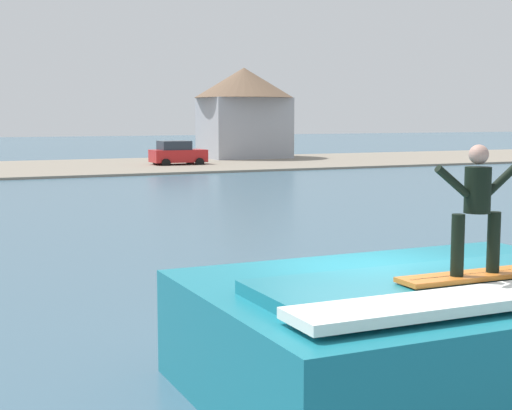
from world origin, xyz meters
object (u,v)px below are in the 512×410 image
(surfboard, at_px, (476,275))
(car_far_shore, at_px, (177,153))
(wave_crest, at_px, (429,333))
(house_gabled_white, at_px, (244,107))
(surfer, at_px, (477,202))

(surfboard, relative_size, car_far_shore, 0.55)
(wave_crest, bearing_deg, house_gabled_white, 68.94)
(surfboard, distance_m, car_far_shore, 47.09)
(wave_crest, height_order, house_gabled_white, house_gabled_white)
(house_gabled_white, bearing_deg, surfer, -110.70)
(surfer, bearing_deg, car_far_shore, 75.78)
(car_far_shore, relative_size, house_gabled_white, 0.47)
(surfer, bearing_deg, wave_crest, 96.92)
(surfer, relative_size, house_gabled_white, 0.19)
(car_far_shore, bearing_deg, surfer, -104.22)
(house_gabled_white, bearing_deg, car_far_shore, -142.00)
(wave_crest, xyz_separation_m, surfboard, (0.15, -0.72, 0.91))
(surfer, distance_m, house_gabled_white, 55.60)
(car_far_shore, xyz_separation_m, house_gabled_white, (8.06, 6.29, 3.49))
(house_gabled_white, bearing_deg, surfboard, -110.65)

